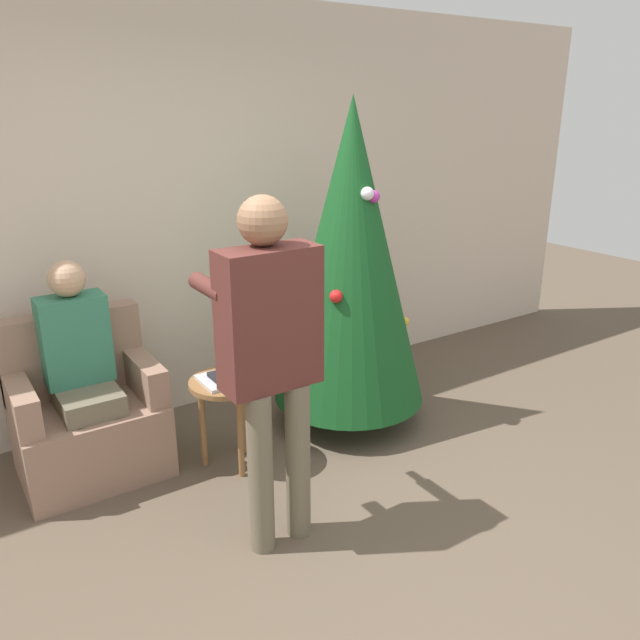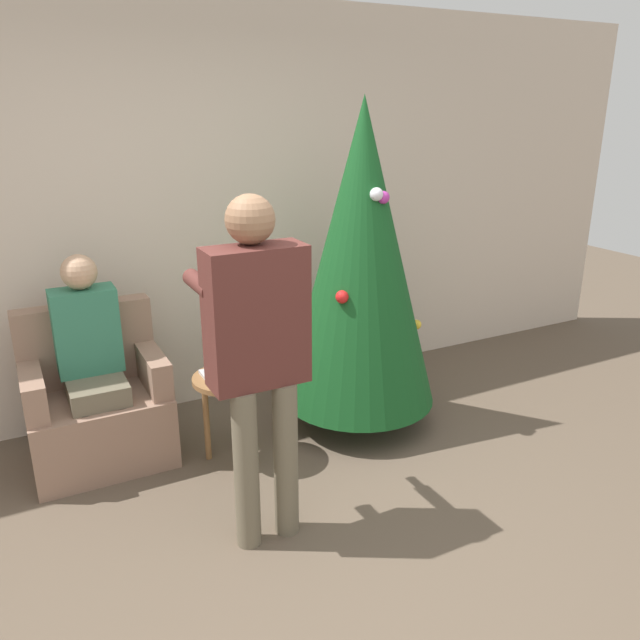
{
  "view_description": "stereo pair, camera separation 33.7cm",
  "coord_description": "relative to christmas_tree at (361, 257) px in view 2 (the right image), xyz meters",
  "views": [
    {
      "loc": [
        -1.32,
        -1.69,
        2.03
      ],
      "look_at": [
        0.44,
        0.97,
        0.93
      ],
      "focal_mm": 35.0,
      "sensor_mm": 36.0,
      "label": 1
    },
    {
      "loc": [
        -1.03,
        -1.86,
        2.03
      ],
      "look_at": [
        0.44,
        0.97,
        0.93
      ],
      "focal_mm": 35.0,
      "sensor_mm": 36.0,
      "label": 2
    }
  ],
  "objects": [
    {
      "name": "ground_plane",
      "position": [
        -0.95,
        -1.38,
        -1.14
      ],
      "size": [
        14.0,
        14.0,
        0.0
      ],
      "primitive_type": "plane",
      "color": "brown"
    },
    {
      "name": "wall_back",
      "position": [
        -0.95,
        0.85,
        0.21
      ],
      "size": [
        8.0,
        0.06,
        2.7
      ],
      "color": "beige",
      "rests_on": "ground_plane"
    },
    {
      "name": "christmas_tree",
      "position": [
        0.0,
        0.0,
        0.0
      ],
      "size": [
        0.99,
        0.99,
        2.1
      ],
      "color": "brown",
      "rests_on": "ground_plane"
    },
    {
      "name": "armchair",
      "position": [
        -1.61,
        0.34,
        -0.81
      ],
      "size": [
        0.78,
        0.62,
        0.92
      ],
      "color": "#93705B",
      "rests_on": "ground_plane"
    },
    {
      "name": "person_seated",
      "position": [
        -1.61,
        0.31,
        -0.46
      ],
      "size": [
        0.36,
        0.46,
        1.25
      ],
      "color": "#6B604C",
      "rests_on": "ground_plane"
    },
    {
      "name": "person_standing",
      "position": [
        -1.01,
        -0.77,
        -0.13
      ],
      "size": [
        0.47,
        0.57,
        1.68
      ],
      "color": "#6B604C",
      "rests_on": "ground_plane"
    },
    {
      "name": "side_stool",
      "position": [
        -0.92,
        -0.07,
        -0.68
      ],
      "size": [
        0.43,
        0.43,
        0.55
      ],
      "color": "olive",
      "rests_on": "ground_plane"
    },
    {
      "name": "laptop",
      "position": [
        -0.92,
        -0.07,
        -0.58
      ],
      "size": [
        0.29,
        0.25,
        0.02
      ],
      "color": "silver",
      "rests_on": "side_stool"
    },
    {
      "name": "book",
      "position": [
        -0.92,
        -0.07,
        -0.56
      ],
      "size": [
        0.17,
        0.14,
        0.02
      ],
      "color": "black",
      "rests_on": "laptop"
    }
  ]
}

